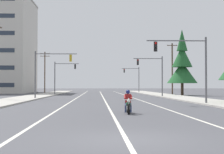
{
  "coord_description": "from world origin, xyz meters",
  "views": [
    {
      "loc": [
        -1.09,
        -11.23,
        1.73
      ],
      "look_at": [
        0.34,
        21.35,
        2.52
      ],
      "focal_mm": 56.09,
      "sensor_mm": 36.0,
      "label": 1
    }
  ],
  "objects": [
    {
      "name": "ground_plane",
      "position": [
        0.0,
        0.0,
        0.0
      ],
      "size": [
        400.0,
        400.0,
        0.0
      ],
      "primitive_type": "plane",
      "color": "#47474C"
    },
    {
      "name": "lane_stripe_right",
      "position": [
        4.0,
        45.0,
        0.0
      ],
      "size": [
        0.16,
        100.0,
        0.01
      ],
      "primitive_type": "cube",
      "color": "beige",
      "rests_on": "ground"
    },
    {
      "name": "lane_stripe_left",
      "position": [
        -3.84,
        45.0,
        0.0
      ],
      "size": [
        0.16,
        100.0,
        0.01
      ],
      "primitive_type": "cube",
      "color": "beige",
      "rests_on": "ground"
    },
    {
      "name": "sidewalk_kerb_right",
      "position": [
        10.51,
        40.0,
        0.07
      ],
      "size": [
        4.4,
        110.0,
        0.14
      ],
      "primitive_type": "cube",
      "color": "#ADA89E",
      "rests_on": "ground"
    },
    {
      "name": "traffic_signal_mid_left",
      "position": [
        -7.67,
        54.81,
        4.08
      ],
      "size": [
        4.56,
        0.43,
        6.2
      ],
      "color": "#56565B",
      "rests_on": "ground"
    },
    {
      "name": "conifer_tree_right_verge_far",
      "position": [
        13.8,
        49.04,
        5.29
      ],
      "size": [
        5.25,
        5.25,
        11.55
      ],
      "color": "#423023",
      "rests_on": "ground"
    },
    {
      "name": "traffic_signal_near_right",
      "position": [
        7.35,
        20.49,
        4.14
      ],
      "size": [
        5.58,
        0.37,
        6.2
      ],
      "color": "#56565B",
      "rests_on": "ground"
    },
    {
      "name": "lane_stripe_center",
      "position": [
        -0.15,
        45.0,
        0.0
      ],
      "size": [
        0.16,
        100.0,
        0.01
      ],
      "primitive_type": "cube",
      "color": "beige",
      "rests_on": "ground"
    },
    {
      "name": "sidewalk_kerb_left",
      "position": [
        -10.51,
        40.0,
        0.07
      ],
      "size": [
        4.4,
        110.0,
        0.14
      ],
      "primitive_type": "cube",
      "color": "#ADA89E",
      "rests_on": "ground"
    },
    {
      "name": "motorcycle_with_rider",
      "position": [
        0.85,
        10.29,
        0.59
      ],
      "size": [
        0.7,
        2.19,
        1.46
      ],
      "color": "black",
      "rests_on": "ground"
    },
    {
      "name": "traffic_signal_far_right",
      "position": [
        7.92,
        72.83,
        4.06
      ],
      "size": [
        4.26,
        0.44,
        6.2
      ],
      "color": "#56565B",
      "rests_on": "ground"
    },
    {
      "name": "traffic_signal_near_left",
      "position": [
        -7.47,
        34.42,
        4.13
      ],
      "size": [
        5.47,
        0.37,
        6.2
      ],
      "color": "#56565B",
      "rests_on": "ground"
    },
    {
      "name": "utility_pole_right_far",
      "position": [
        13.18,
        54.15,
        5.06
      ],
      "size": [
        1.98,
        0.26,
        9.72
      ],
      "color": "#4C3828",
      "rests_on": "ground"
    },
    {
      "name": "utility_pole_left_far",
      "position": [
        -13.66,
        74.02,
        5.35
      ],
      "size": [
        2.32,
        0.26,
        9.91
      ],
      "color": "brown",
      "rests_on": "ground"
    },
    {
      "name": "traffic_signal_mid_right",
      "position": [
        7.65,
        41.71,
        4.07
      ],
      "size": [
        4.49,
        0.37,
        6.2
      ],
      "color": "#56565B",
      "rests_on": "ground"
    }
  ]
}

